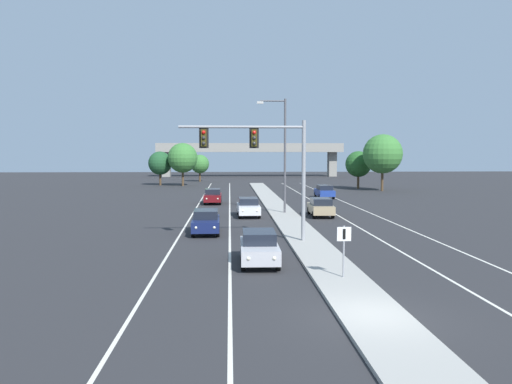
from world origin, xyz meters
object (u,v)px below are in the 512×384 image
car_oncoming_silver (259,247)px  car_receding_blue (324,191)px  car_oncoming_darkred (213,196)px  overhead_signal_mast (264,155)px  tree_far_left_c (160,163)px  tree_far_left_a (200,164)px  street_lamp_median (282,149)px  car_oncoming_navy (206,221)px  tree_far_right_a (358,164)px  tree_far_left_b (183,158)px  tree_far_right_b (383,154)px  car_oncoming_white (248,207)px  median_sign_post (344,244)px  car_receding_tan (321,207)px

car_oncoming_silver → car_receding_blue: size_ratio=1.00×
car_receding_blue → car_oncoming_darkred: bearing=-155.8°
overhead_signal_mast → tree_far_left_c: (-13.73, 55.73, -1.60)m
car_oncoming_darkred → tree_far_left_a: tree_far_left_a is taller
street_lamp_median → car_oncoming_navy: bearing=-120.9°
tree_far_right_a → tree_far_left_c: bearing=163.0°
tree_far_left_c → overhead_signal_mast: bearing=-76.2°
tree_far_left_c → tree_far_right_a: size_ratio=1.00×
car_oncoming_navy → car_receding_blue: size_ratio=1.00×
overhead_signal_mast → car_oncoming_navy: size_ratio=1.67×
tree_far_left_b → car_oncoming_darkred: bearing=-78.7°
car_oncoming_navy → car_oncoming_darkred: same height
tree_far_left_b → tree_far_right_b: size_ratio=0.87×
car_oncoming_white → car_oncoming_silver: bearing=-90.5°
car_oncoming_navy → tree_far_left_b: bearing=97.0°
median_sign_post → tree_far_left_c: (-16.49, 64.83, 2.13)m
street_lamp_median → tree_far_left_b: size_ratio=1.41×
median_sign_post → tree_far_left_b: bearing=101.3°
overhead_signal_mast → car_oncoming_white: (-0.46, 13.02, -4.50)m
car_receding_tan → median_sign_post: bearing=-97.7°
median_sign_post → car_oncoming_silver: size_ratio=0.49×
car_oncoming_navy → overhead_signal_mast: bearing=-47.2°
car_oncoming_navy → tree_far_left_a: (-4.06, 62.64, 2.52)m
tree_far_right_b → car_receding_blue: bearing=-133.4°
car_oncoming_silver → tree_far_right_a: size_ratio=0.78×
car_oncoming_darkred → tree_far_right_a: (21.43, 21.98, 2.91)m
median_sign_post → tree_far_right_b: 53.15m
car_oncoming_silver → tree_far_right_a: 54.93m
car_receding_tan → car_oncoming_silver: bearing=-109.2°
car_oncoming_white → car_oncoming_darkred: 11.67m
car_receding_tan → tree_far_left_c: tree_far_left_c is taller
overhead_signal_mast → car_receding_blue: overhead_signal_mast is taller
tree_far_left_b → tree_far_left_a: (2.05, 12.79, -1.28)m
car_oncoming_white → tree_far_left_b: bearing=102.9°
tree_far_left_c → tree_far_right_a: 32.72m
overhead_signal_mast → tree_far_right_a: 49.42m
car_receding_blue → tree_far_left_b: 30.65m
car_oncoming_silver → tree_far_left_c: bearing=102.1°
street_lamp_median → tree_far_left_b: (-12.37, 39.38, -1.18)m
car_oncoming_silver → tree_far_left_a: (-7.09, 72.17, 2.52)m
street_lamp_median → car_oncoming_darkred: 12.73m
car_receding_tan → tree_far_right_b: bearing=63.8°
car_oncoming_darkred → car_receding_tan: size_ratio=0.99×
street_lamp_median → car_oncoming_white: street_lamp_median is taller
median_sign_post → street_lamp_median: 23.89m
car_receding_tan → tree_far_left_b: (-15.49, 41.12, 3.80)m
car_oncoming_darkred → tree_far_left_a: (-3.85, 42.40, 2.52)m
car_receding_blue → tree_far_left_a: bearing=115.1°
car_oncoming_silver → tree_far_right_a: bearing=70.6°
street_lamp_median → tree_far_right_a: (14.96, 31.75, -2.06)m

